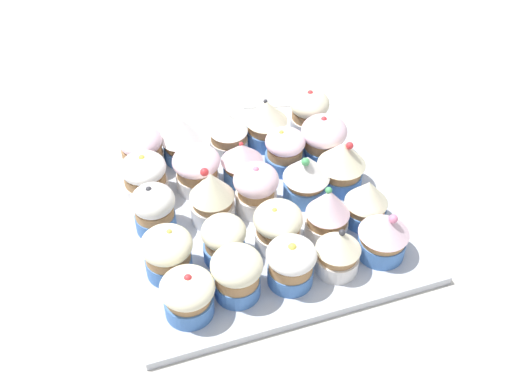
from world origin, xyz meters
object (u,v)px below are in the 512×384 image
(cupcake_16, at_px, (224,239))
(cupcake_18, at_px, (197,169))
(cupcake_13, at_px, (242,161))
(cupcake_17, at_px, (211,195))
(cupcake_24, at_px, (142,149))
(cupcake_10, at_px, (291,263))
(cupcake_11, at_px, (278,226))
(cupcake_9, at_px, (266,122))
(cupcake_5, at_px, (338,250))
(cupcake_4, at_px, (309,111))
(cupcake_19, at_px, (182,138))
(cupcake_20, at_px, (188,295))
(cupcake_14, at_px, (226,134))
(cupcake_8, at_px, (285,150))
(cupcake_22, at_px, (154,209))
(cupcake_23, at_px, (145,176))
(cupcake_15, at_px, (237,273))
(cupcake_1, at_px, (366,201))
(cupcake_7, at_px, (307,177))
(cupcake_12, at_px, (253,190))
(cupcake_0, at_px, (384,234))
(cupcake_21, at_px, (168,253))
(cupcake_6, at_px, (328,213))
(baking_tray, at_px, (256,211))
(napkin, at_px, (278,85))
(cupcake_3, at_px, (323,138))

(cupcake_16, xyz_separation_m, cupcake_18, (0.13, -0.00, 0.00))
(cupcake_13, distance_m, cupcake_17, 0.08)
(cupcake_13, bearing_deg, cupcake_24, 60.90)
(cupcake_10, relative_size, cupcake_11, 1.00)
(cupcake_13, bearing_deg, cupcake_9, -41.55)
(cupcake_5, bearing_deg, cupcake_4, -14.58)
(cupcake_17, xyz_separation_m, cupcake_19, (0.13, 0.01, -0.00))
(cupcake_5, height_order, cupcake_20, cupcake_5)
(cupcake_14, bearing_deg, cupcake_5, -165.85)
(cupcake_8, xyz_separation_m, cupcake_10, (-0.20, 0.07, 0.00))
(cupcake_22, relative_size, cupcake_23, 1.04)
(cupcake_15, bearing_deg, cupcake_9, -26.05)
(cupcake_15, xyz_separation_m, cupcake_19, (0.26, 0.00, 0.00))
(cupcake_1, distance_m, cupcake_7, 0.09)
(cupcake_13, relative_size, cupcake_17, 0.78)
(cupcake_8, distance_m, cupcake_15, 0.24)
(cupcake_12, xyz_separation_m, cupcake_13, (0.06, -0.01, -0.00))
(cupcake_0, height_order, cupcake_13, cupcake_0)
(cupcake_19, bearing_deg, cupcake_0, -143.27)
(cupcake_21, bearing_deg, cupcake_4, -52.10)
(cupcake_22, bearing_deg, cupcake_11, -118.44)
(cupcake_13, distance_m, cupcake_20, 0.23)
(cupcake_24, bearing_deg, cupcake_20, -179.94)
(cupcake_0, relative_size, cupcake_9, 0.92)
(cupcake_0, height_order, cupcake_6, cupcake_6)
(cupcake_23, bearing_deg, cupcake_0, -127.44)
(cupcake_15, height_order, cupcake_16, cupcake_15)
(cupcake_16, relative_size, cupcake_20, 1.02)
(baking_tray, distance_m, cupcake_14, 0.13)
(cupcake_23, bearing_deg, cupcake_9, -74.10)
(cupcake_24, bearing_deg, cupcake_8, -108.60)
(cupcake_10, distance_m, napkin, 0.43)
(cupcake_9, xyz_separation_m, cupcake_17, (-0.12, 0.12, 0.00))
(baking_tray, xyz_separation_m, cupcake_0, (-0.13, -0.12, 0.04))
(cupcake_3, bearing_deg, cupcake_9, 48.48)
(baking_tray, relative_size, cupcake_24, 5.82)
(cupcake_15, relative_size, cupcake_21, 1.01)
(cupcake_16, bearing_deg, cupcake_1, -88.80)
(cupcake_0, xyz_separation_m, cupcake_11, (0.06, 0.12, -0.00))
(cupcake_14, distance_m, cupcake_20, 0.29)
(cupcake_15, height_order, cupcake_18, cupcake_15)
(cupcake_16, relative_size, cupcake_21, 0.94)
(baking_tray, relative_size, cupcake_13, 5.83)
(cupcake_3, height_order, cupcake_15, cupcake_3)
(cupcake_13, distance_m, cupcake_18, 0.06)
(cupcake_6, bearing_deg, cupcake_8, 2.28)
(cupcake_4, xyz_separation_m, cupcake_12, (-0.14, 0.13, 0.00))
(cupcake_3, height_order, cupcake_8, cupcake_3)
(cupcake_3, relative_size, cupcake_18, 1.09)
(cupcake_1, relative_size, cupcake_24, 1.04)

